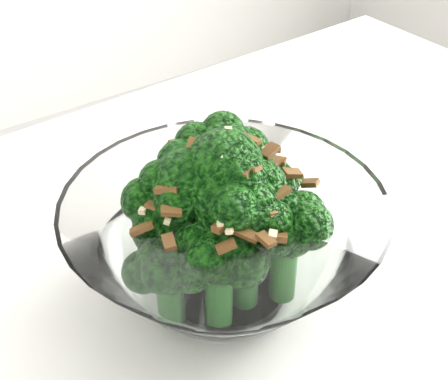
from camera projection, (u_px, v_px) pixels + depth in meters
broccoli_dish at (224, 236)px, 0.48m from camera, size 0.22×0.22×0.14m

